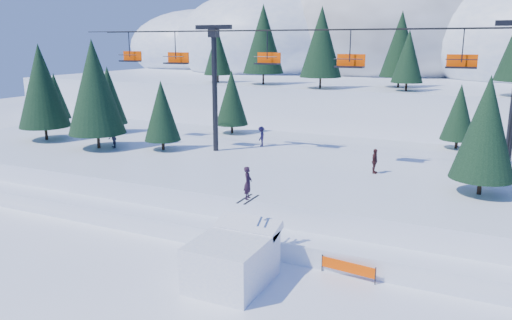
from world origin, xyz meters
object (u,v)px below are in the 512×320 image
at_px(chairlift, 335,72).
at_px(banner_far, 423,272).
at_px(banner_near, 348,268).
at_px(jump_kicker, 233,258).

distance_m(chairlift, banner_far, 17.24).
relative_size(chairlift, banner_near, 16.19).
height_order(jump_kicker, banner_far, jump_kicker).
relative_size(jump_kicker, banner_far, 1.94).
xyz_separation_m(jump_kicker, banner_near, (4.94, 2.86, -0.71)).
height_order(chairlift, banner_near, chairlift).
bearing_deg(chairlift, banner_far, -55.50).
relative_size(jump_kicker, banner_near, 1.94).
height_order(jump_kicker, banner_near, jump_kicker).
height_order(banner_near, banner_far, same).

